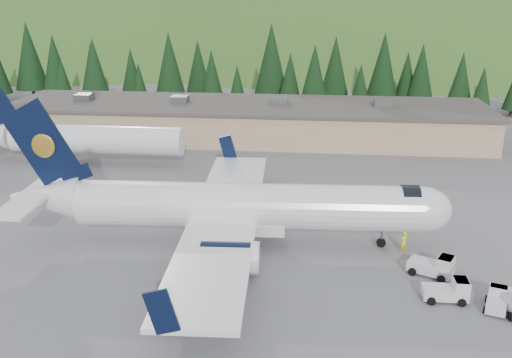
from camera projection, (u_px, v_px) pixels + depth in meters
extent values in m
plane|color=#5B5B5F|center=(249.00, 244.00, 50.00)|extent=(600.00, 600.00, 0.00)
cylinder|color=white|center=(248.00, 206.00, 48.88)|extent=(29.42, 5.40, 3.93)
ellipsoid|color=white|center=(421.00, 209.00, 48.07)|extent=(5.30, 4.18, 3.93)
cylinder|color=black|center=(409.00, 204.00, 47.98)|extent=(1.62, 3.31, 3.24)
cone|color=white|center=(46.00, 197.00, 49.73)|extent=(6.46, 4.24, 3.93)
cube|color=white|center=(237.00, 223.00, 49.46)|extent=(8.52, 3.76, 1.04)
cube|color=white|center=(224.00, 217.00, 49.32)|extent=(7.53, 35.77, 0.37)
cube|color=black|center=(228.00, 148.00, 65.82)|extent=(2.12, 0.26, 3.00)
cube|color=black|center=(162.00, 312.00, 32.15)|extent=(2.12, 0.26, 3.00)
cylinder|color=black|center=(242.00, 202.00, 55.29)|extent=(4.50, 2.62, 2.40)
cylinder|color=white|center=(263.00, 202.00, 55.18)|extent=(0.75, 2.58, 2.55)
cube|color=white|center=(242.00, 196.00, 55.11)|extent=(2.31, 0.38, 0.94)
cylinder|color=black|center=(229.00, 257.00, 43.80)|extent=(4.50, 2.62, 2.40)
cylinder|color=white|center=(255.00, 258.00, 43.69)|extent=(0.75, 2.58, 2.55)
cube|color=white|center=(229.00, 250.00, 43.62)|extent=(2.31, 0.38, 0.94)
cube|color=black|center=(41.00, 143.00, 48.18)|extent=(6.47, 0.64, 7.67)
ellipsoid|color=gold|center=(45.00, 145.00, 48.43)|extent=(2.08, 0.29, 2.07)
ellipsoid|color=gold|center=(43.00, 146.00, 48.04)|extent=(2.08, 0.29, 2.07)
cube|color=black|center=(76.00, 174.00, 48.88)|extent=(2.89, 0.41, 2.07)
cube|color=white|center=(39.00, 191.00, 49.59)|extent=(3.37, 13.18, 0.23)
cylinder|color=slate|center=(381.00, 237.00, 49.07)|extent=(0.22, 0.22, 1.88)
cylinder|color=black|center=(381.00, 243.00, 49.24)|extent=(0.81, 0.33, 0.79)
cylinder|color=slate|center=(217.00, 219.00, 52.51)|extent=(0.26, 0.26, 2.09)
cylinder|color=black|center=(221.00, 224.00, 52.64)|extent=(1.17, 0.42, 1.15)
cylinder|color=black|center=(212.00, 224.00, 52.69)|extent=(1.17, 0.42, 1.15)
cylinder|color=slate|center=(208.00, 245.00, 47.17)|extent=(0.26, 0.26, 2.09)
cylinder|color=black|center=(214.00, 251.00, 47.29)|extent=(1.17, 0.42, 1.15)
cylinder|color=black|center=(204.00, 250.00, 47.34)|extent=(1.17, 0.42, 1.15)
cylinder|color=white|center=(97.00, 140.00, 72.01)|extent=(22.00, 3.60, 3.60)
cube|color=silver|center=(445.00, 292.00, 40.75)|extent=(3.16, 1.60, 0.73)
cube|color=silver|center=(461.00, 285.00, 40.46)|extent=(1.06, 1.48, 0.94)
cube|color=black|center=(461.00, 280.00, 40.32)|extent=(0.95, 1.37, 0.10)
cylinder|color=black|center=(457.00, 291.00, 41.53)|extent=(0.59, 0.24, 0.59)
cylinder|color=black|center=(462.00, 303.00, 39.95)|extent=(0.59, 0.24, 0.59)
cylinder|color=black|center=(427.00, 289.00, 41.73)|extent=(0.59, 0.24, 0.59)
cylinder|color=black|center=(432.00, 301.00, 40.15)|extent=(0.59, 0.24, 0.59)
cube|color=silver|center=(430.00, 267.00, 44.37)|extent=(3.73, 2.99, 0.78)
cube|color=silver|center=(446.00, 263.00, 43.58)|extent=(1.69, 1.89, 1.00)
cube|color=black|center=(446.00, 258.00, 43.44)|extent=(1.54, 1.74, 0.11)
cylinder|color=black|center=(447.00, 270.00, 44.60)|extent=(0.67, 0.50, 0.62)
cylinder|color=black|center=(441.00, 279.00, 43.18)|extent=(0.67, 0.50, 0.62)
cylinder|color=black|center=(419.00, 263.00, 45.74)|extent=(0.67, 0.50, 0.62)
cylinder|color=black|center=(412.00, 272.00, 44.32)|extent=(0.67, 0.50, 0.62)
cube|color=silver|center=(497.00, 303.00, 39.54)|extent=(2.09, 2.88, 0.61)
cube|color=silver|center=(498.00, 291.00, 40.12)|extent=(1.43, 1.22, 0.78)
cube|color=black|center=(499.00, 287.00, 40.01)|extent=(1.32, 1.11, 0.09)
cylinder|color=black|center=(487.00, 298.00, 40.64)|extent=(0.34, 0.52, 0.49)
cylinder|color=black|center=(508.00, 303.00, 40.07)|extent=(0.34, 0.52, 0.49)
cylinder|color=black|center=(484.00, 310.00, 39.16)|extent=(0.34, 0.52, 0.49)
cylinder|color=black|center=(506.00, 315.00, 38.58)|extent=(0.34, 0.52, 0.49)
cube|color=tan|center=(246.00, 121.00, 85.61)|extent=(70.00, 16.00, 4.80)
cube|color=#47423D|center=(246.00, 105.00, 84.81)|extent=(71.00, 17.00, 0.40)
cube|color=slate|center=(84.00, 97.00, 87.18)|extent=(2.50, 2.50, 1.00)
cube|color=slate|center=(180.00, 99.00, 85.64)|extent=(2.50, 2.50, 1.00)
cube|color=slate|center=(279.00, 101.00, 84.09)|extent=(2.50, 2.50, 1.00)
cube|color=slate|center=(383.00, 103.00, 82.55)|extent=(2.50, 2.50, 1.00)
cylinder|color=black|center=(511.00, 317.00, 38.20)|extent=(0.32, 0.64, 0.62)
cylinder|color=black|center=(497.00, 300.00, 40.29)|extent=(0.32, 0.64, 0.62)
imported|color=yellow|center=(404.00, 242.00, 48.10)|extent=(0.82, 0.74, 1.88)
cone|color=black|center=(29.00, 56.00, 113.13)|extent=(6.47, 6.47, 13.24)
cone|color=black|center=(55.00, 63.00, 111.70)|extent=(5.51, 5.51, 11.27)
cone|color=black|center=(63.00, 80.00, 106.70)|extent=(3.84, 3.84, 7.86)
cone|color=black|center=(92.00, 67.00, 114.22)|extent=(4.73, 4.73, 9.68)
cone|color=black|center=(94.00, 70.00, 102.55)|extent=(5.51, 5.51, 11.26)
cone|color=black|center=(131.00, 72.00, 110.82)|extent=(4.44, 4.44, 9.09)
cone|color=black|center=(139.00, 84.00, 103.60)|extent=(3.67, 3.67, 7.50)
cone|color=black|center=(170.00, 65.00, 104.77)|extent=(5.89, 5.89, 12.06)
cone|color=black|center=(198.00, 67.00, 112.47)|extent=(5.02, 5.02, 10.27)
cone|color=black|center=(212.00, 76.00, 103.10)|extent=(4.66, 4.66, 9.54)
cone|color=black|center=(237.00, 85.00, 102.89)|extent=(3.54, 3.54, 7.24)
cone|color=black|center=(271.00, 59.00, 106.71)|extent=(6.48, 6.48, 13.25)
cone|color=black|center=(290.00, 78.00, 102.36)|extent=(4.47, 4.47, 9.15)
cone|color=black|center=(314.00, 75.00, 99.51)|extent=(5.19, 5.19, 10.62)
cone|color=black|center=(335.00, 66.00, 109.29)|extent=(5.42, 5.42, 11.09)
cone|color=black|center=(360.00, 85.00, 102.12)|extent=(3.69, 3.69, 7.55)
cone|color=black|center=(383.00, 64.00, 107.79)|extent=(5.78, 5.78, 11.82)
cone|color=black|center=(407.00, 74.00, 109.60)|extent=(4.25, 4.25, 8.68)
cone|color=black|center=(421.00, 71.00, 107.40)|extent=(4.95, 4.95, 10.12)
cone|color=black|center=(461.00, 79.00, 100.21)|extent=(4.62, 4.62, 9.45)
cone|color=black|center=(482.00, 89.00, 97.06)|extent=(3.76, 3.76, 7.69)
ellipsoid|color=#3C5922|center=(88.00, 227.00, 243.26)|extent=(336.00, 240.00, 240.00)
ellipsoid|color=#3C5922|center=(388.00, 234.00, 261.35)|extent=(420.00, 300.00, 300.00)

